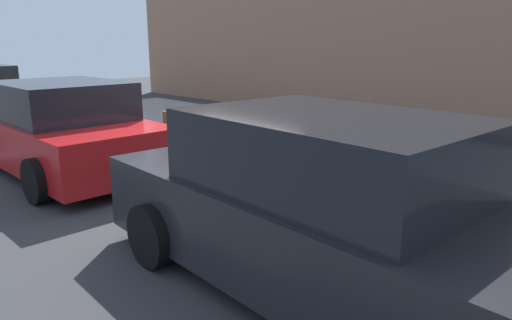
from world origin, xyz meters
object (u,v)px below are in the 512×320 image
object	(u,v)px
suitcase_silver_1	(382,178)
suitcase_silver_8	(218,140)
suitcase_olive_2	(351,165)
bollard_post	(167,128)
suitcase_maroon_7	(235,144)
fire_hydrant	(193,129)
parked_car_red_1	(64,130)
suitcase_teal_3	(327,163)
suitcase_red_4	(299,157)
suitcase_black_5	(283,147)
parked_car_charcoal_0	(328,210)
suitcase_navy_6	(255,151)
suitcase_maroon_0	(415,178)

from	to	relation	value
suitcase_silver_1	suitcase_silver_8	world-z (taller)	suitcase_silver_8
suitcase_olive_2	bollard_post	xyz separation A→B (m)	(4.32, 0.10, -0.03)
suitcase_olive_2	suitcase_maroon_7	world-z (taller)	suitcase_maroon_7
fire_hydrant	bollard_post	distance (m)	0.70
suitcase_maroon_7	parked_car_red_1	distance (m)	2.88
suitcase_teal_3	suitcase_maroon_7	bearing A→B (deg)	4.29
fire_hydrant	suitcase_red_4	bearing A→B (deg)	178.70
suitcase_black_5	parked_car_red_1	size ratio (longest dim) A/B	0.25
suitcase_olive_2	suitcase_red_4	bearing A→B (deg)	0.76
suitcase_maroon_7	bollard_post	xyz separation A→B (m)	(1.96, 0.07, 0.04)
parked_car_charcoal_0	suitcase_navy_6	bearing A→B (deg)	-34.68
suitcase_navy_6	parked_car_charcoal_0	xyz separation A→B (m)	(-3.13, 2.17, 0.34)
suitcase_maroon_0	suitcase_maroon_7	xyz separation A→B (m)	(3.27, 0.10, -0.05)
suitcase_red_4	fire_hydrant	distance (m)	2.70
suitcase_teal_3	suitcase_black_5	distance (m)	0.90
suitcase_silver_1	suitcase_navy_6	size ratio (longest dim) A/B	0.81
suitcase_red_4	suitcase_maroon_7	size ratio (longest dim) A/B	1.00
parked_car_red_1	suitcase_black_5	bearing A→B (deg)	-140.93
suitcase_silver_8	parked_car_red_1	size ratio (longest dim) A/B	0.22
suitcase_red_4	parked_car_red_1	xyz separation A→B (m)	(3.31, 2.18, 0.25)
suitcase_red_4	suitcase_black_5	bearing A→B (deg)	-17.09
suitcase_teal_3	fire_hydrant	size ratio (longest dim) A/B	0.88
suitcase_olive_2	suitcase_red_4	size ratio (longest dim) A/B	0.86
suitcase_olive_2	suitcase_black_5	world-z (taller)	suitcase_black_5
fire_hydrant	bollard_post	bearing A→B (deg)	12.43
suitcase_silver_8	parked_car_red_1	xyz separation A→B (m)	(1.36, 2.22, 0.29)
suitcase_silver_1	suitcase_navy_6	distance (m)	2.36
suitcase_black_5	suitcase_silver_8	world-z (taller)	suitcase_black_5
suitcase_maroon_7	suitcase_silver_1	bearing A→B (deg)	-179.03
suitcase_silver_1	suitcase_olive_2	size ratio (longest dim) A/B	0.78
suitcase_black_5	parked_car_charcoal_0	size ratio (longest dim) A/B	0.22
suitcase_navy_6	bollard_post	distance (m)	2.44
parked_car_charcoal_0	suitcase_olive_2	bearing A→B (deg)	-60.23
suitcase_red_4	suitcase_navy_6	world-z (taller)	suitcase_red_4
suitcase_maroon_0	suitcase_teal_3	distance (m)	1.41
parked_car_charcoal_0	bollard_post	bearing A→B (deg)	-20.56
suitcase_olive_2	parked_car_charcoal_0	size ratio (longest dim) A/B	0.17
suitcase_maroon_7	bollard_post	distance (m)	1.96
suitcase_maroon_0	parked_car_red_1	world-z (taller)	parked_car_red_1
suitcase_maroon_0	suitcase_silver_8	size ratio (longest dim) A/B	1.09
suitcase_teal_3	suitcase_black_5	bearing A→B (deg)	-1.04
suitcase_silver_8	parked_car_charcoal_0	xyz separation A→B (m)	(-4.13, 2.22, 0.32)
suitcase_maroon_7	suitcase_maroon_0	bearing A→B (deg)	-178.28
suitcase_red_4	suitcase_maroon_7	distance (m)	1.43
suitcase_silver_1	suitcase_black_5	world-z (taller)	suitcase_black_5
suitcase_teal_3	suitcase_navy_6	xyz separation A→B (m)	(1.39, 0.13, -0.04)
fire_hydrant	parked_car_red_1	xyz separation A→B (m)	(0.60, 2.24, 0.19)
parked_car_charcoal_0	suitcase_silver_1	bearing A→B (deg)	-70.66
suitcase_silver_1	suitcase_navy_6	bearing A→B (deg)	1.00
suitcase_black_5	suitcase_silver_1	bearing A→B (deg)	176.67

